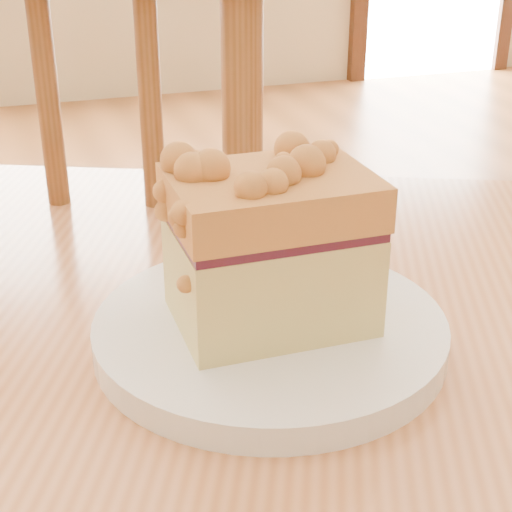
{
  "coord_description": "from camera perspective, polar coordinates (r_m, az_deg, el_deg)",
  "views": [
    {
      "loc": [
        -0.27,
        -0.25,
        1.04
      ],
      "look_at": [
        -0.11,
        0.22,
        0.8
      ],
      "focal_mm": 55.0,
      "sensor_mm": 36.0,
      "label": 1
    }
  ],
  "objects": [
    {
      "name": "cafe_table_main",
      "position": [
        0.63,
        7.91,
        -15.31
      ],
      "size": [
        1.28,
        1.1,
        0.75
      ],
      "rotation": [
        0.0,
        0.0,
        -0.42
      ],
      "color": "#BB7948",
      "rests_on": "ground"
    },
    {
      "name": "cafe_chair_main",
      "position": [
        1.07,
        -10.35,
        -4.39
      ],
      "size": [
        0.61,
        0.61,
        1.03
      ],
      "rotation": [
        0.0,
        0.0,
        2.75
      ],
      "color": "brown",
      "rests_on": "ground"
    },
    {
      "name": "plate",
      "position": [
        0.55,
        1.01,
        -5.53
      ],
      "size": [
        0.25,
        0.25,
        0.02
      ],
      "color": "white",
      "rests_on": "cafe_table_main"
    },
    {
      "name": "cake_slice",
      "position": [
        0.52,
        0.84,
        0.98
      ],
      "size": [
        0.14,
        0.1,
        0.12
      ],
      "rotation": [
        0.0,
        0.0,
        -0.01
      ],
      "color": "#D0C276",
      "rests_on": "plate"
    }
  ]
}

